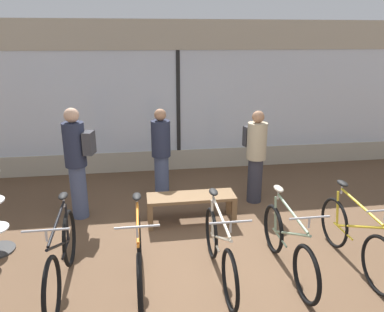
{
  "coord_description": "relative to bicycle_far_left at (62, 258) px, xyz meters",
  "views": [
    {
      "loc": [
        -0.87,
        -4.2,
        2.86
      ],
      "look_at": [
        0.0,
        1.71,
        0.95
      ],
      "focal_mm": 35.0,
      "sensor_mm": 36.0,
      "label": 1
    }
  ],
  "objects": [
    {
      "name": "bicycle_far_left",
      "position": [
        0.0,
        0.0,
        0.0
      ],
      "size": [
        0.46,
        1.81,
        1.05
      ],
      "color": "black",
      "rests_on": "ground_plane"
    },
    {
      "name": "bicycle_left",
      "position": [
        0.9,
        -0.08,
        -0.01
      ],
      "size": [
        0.46,
        1.7,
        1.04
      ],
      "color": "black",
      "rests_on": "ground_plane"
    },
    {
      "name": "display_bench",
      "position": [
        1.74,
        1.44,
        -0.03
      ],
      "size": [
        1.4,
        0.44,
        0.46
      ],
      "color": "brown",
      "rests_on": "ground_plane"
    },
    {
      "name": "bicycle_far_right",
      "position": [
        3.64,
        -0.07,
        -0.01
      ],
      "size": [
        0.46,
        1.76,
        1.04
      ],
      "color": "black",
      "rests_on": "ground_plane"
    },
    {
      "name": "bicycle_right",
      "position": [
        2.73,
        -0.08,
        -0.03
      ],
      "size": [
        0.46,
        1.72,
        1.02
      ],
      "color": "black",
      "rests_on": "ground_plane"
    },
    {
      "name": "customer_by_window",
      "position": [
        -0.04,
        1.88,
        0.59
      ],
      "size": [
        0.53,
        0.41,
        1.83
      ],
      "color": "#424C6B",
      "rests_on": "ground_plane"
    },
    {
      "name": "shop_back_wall",
      "position": [
        1.82,
        3.99,
        1.23
      ],
      "size": [
        12.0,
        0.08,
        3.2
      ],
      "color": "#B2A893",
      "rests_on": "ground_plane"
    },
    {
      "name": "customer_near_rack",
      "position": [
        2.97,
        2.07,
        0.49
      ],
      "size": [
        0.4,
        0.53,
        1.67
      ],
      "color": "#2D2D38",
      "rests_on": "ground_plane"
    },
    {
      "name": "ground_plane",
      "position": [
        1.82,
        0.23,
        -0.4
      ],
      "size": [
        24.0,
        24.0,
        0.0
      ],
      "primitive_type": "plane",
      "color": "brown"
    },
    {
      "name": "bicycle_center",
      "position": [
        1.87,
        -0.07,
        -0.02
      ],
      "size": [
        0.46,
        1.72,
        1.02
      ],
      "color": "black",
      "rests_on": "ground_plane"
    },
    {
      "name": "customer_mid_floor",
      "position": [
        1.34,
        2.45,
        0.47
      ],
      "size": [
        0.45,
        0.45,
        1.67
      ],
      "color": "#424C6B",
      "rests_on": "ground_plane"
    }
  ]
}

